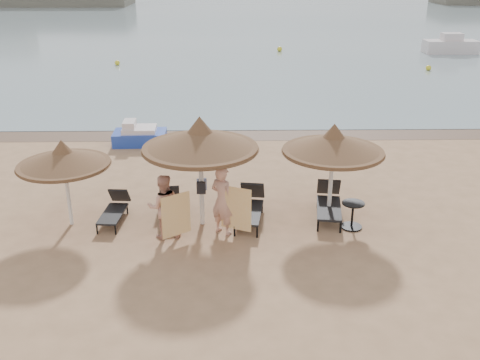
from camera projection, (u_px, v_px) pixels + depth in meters
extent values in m
plane|color=tan|center=(196.00, 248.00, 13.58)|extent=(160.00, 160.00, 0.00)
cube|color=slate|center=(224.00, 4.00, 87.49)|extent=(200.00, 140.00, 0.03)
cube|color=brown|center=(209.00, 135.00, 22.26)|extent=(200.00, 1.60, 0.01)
cube|color=silver|center=(450.00, 47.00, 41.41)|extent=(4.00, 1.60, 1.00)
cube|color=silver|center=(452.00, 37.00, 41.12)|extent=(1.50, 1.00, 0.60)
cylinder|color=silver|center=(68.00, 195.00, 14.45)|extent=(0.10, 0.10, 1.79)
cone|color=brown|center=(63.00, 157.00, 14.04)|extent=(2.47, 2.47, 0.47)
cone|color=brown|center=(62.00, 147.00, 13.93)|extent=(0.60, 0.60, 0.38)
cylinder|color=brown|center=(64.00, 165.00, 14.12)|extent=(2.42, 2.42, 0.09)
cylinder|color=silver|center=(201.00, 186.00, 14.39)|extent=(0.13, 0.13, 2.24)
cone|color=brown|center=(200.00, 138.00, 13.88)|extent=(3.10, 3.10, 0.59)
cone|color=brown|center=(200.00, 125.00, 13.74)|extent=(0.75, 0.75, 0.48)
cylinder|color=brown|center=(200.00, 148.00, 13.98)|extent=(3.03, 3.03, 0.11)
cylinder|color=silver|center=(330.00, 185.00, 14.80)|extent=(0.12, 0.12, 2.02)
cone|color=brown|center=(333.00, 143.00, 14.33)|extent=(2.79, 2.79, 0.53)
cone|color=brown|center=(334.00, 131.00, 14.21)|extent=(0.67, 0.67, 0.43)
cylinder|color=brown|center=(333.00, 151.00, 14.43)|extent=(2.73, 2.73, 0.10)
cylinder|color=black|center=(97.00, 230.00, 14.21)|extent=(0.04, 0.04, 0.25)
cylinder|color=black|center=(116.00, 230.00, 14.18)|extent=(0.04, 0.04, 0.25)
cylinder|color=black|center=(110.00, 210.00, 15.36)|extent=(0.04, 0.04, 0.25)
cylinder|color=black|center=(127.00, 210.00, 15.33)|extent=(0.04, 0.04, 0.25)
cube|color=black|center=(113.00, 214.00, 14.75)|extent=(0.65, 1.37, 0.05)
cube|color=black|center=(120.00, 195.00, 15.39)|extent=(0.58, 0.42, 0.50)
cylinder|color=black|center=(162.00, 228.00, 14.32)|extent=(0.05, 0.05, 0.26)
cylinder|color=black|center=(181.00, 226.00, 14.38)|extent=(0.05, 0.05, 0.26)
cylinder|color=black|center=(161.00, 207.00, 15.48)|extent=(0.05, 0.05, 0.26)
cylinder|color=black|center=(179.00, 206.00, 15.55)|extent=(0.05, 0.05, 0.26)
cube|color=black|center=(171.00, 211.00, 14.92)|extent=(0.74, 1.43, 0.05)
cube|color=black|center=(169.00, 192.00, 15.57)|extent=(0.61, 0.45, 0.52)
cylinder|color=black|center=(234.00, 231.00, 14.08)|extent=(0.05, 0.05, 0.30)
cylinder|color=black|center=(257.00, 232.00, 14.02)|extent=(0.05, 0.05, 0.30)
cylinder|color=black|center=(241.00, 207.00, 15.46)|extent=(0.05, 0.05, 0.30)
cylinder|color=black|center=(262.00, 208.00, 15.39)|extent=(0.05, 0.05, 0.30)
cube|color=black|center=(249.00, 212.00, 14.72)|extent=(0.89, 1.68, 0.06)
cube|color=black|center=(253.00, 190.00, 15.48)|extent=(0.72, 0.54, 0.61)
cylinder|color=black|center=(318.00, 226.00, 14.33)|extent=(0.05, 0.05, 0.30)
cylinder|color=black|center=(340.00, 228.00, 14.26)|extent=(0.05, 0.05, 0.30)
cylinder|color=black|center=(318.00, 203.00, 15.70)|extent=(0.05, 0.05, 0.30)
cylinder|color=black|center=(338.00, 204.00, 15.63)|extent=(0.05, 0.05, 0.30)
cube|color=black|center=(329.00, 208.00, 14.96)|extent=(0.89, 1.68, 0.06)
cube|color=black|center=(329.00, 187.00, 15.72)|extent=(0.72, 0.54, 0.61)
cylinder|color=black|center=(351.00, 227.00, 14.60)|extent=(0.57, 0.57, 0.04)
cylinder|color=black|center=(352.00, 215.00, 14.47)|extent=(0.06, 0.06, 0.69)
cylinder|color=black|center=(353.00, 203.00, 14.33)|extent=(0.61, 0.61, 0.03)
imported|color=tan|center=(163.00, 202.00, 13.74)|extent=(1.02, 0.75, 2.02)
imported|color=tan|center=(222.00, 195.00, 13.90)|extent=(1.21, 1.14, 2.21)
cube|color=orange|center=(176.00, 215.00, 13.51)|extent=(0.69, 0.48, 1.15)
cube|color=orange|center=(236.00, 209.00, 13.78)|extent=(0.79, 0.37, 1.20)
cube|color=silver|center=(202.00, 184.00, 14.57)|extent=(0.28, 0.14, 0.33)
cube|color=black|center=(201.00, 188.00, 14.24)|extent=(0.24, 0.10, 0.34)
cube|color=#213FAC|center=(140.00, 138.00, 21.12)|extent=(2.08, 1.28, 0.51)
cube|color=silver|center=(139.00, 130.00, 21.00)|extent=(1.33, 1.07, 0.23)
cube|color=silver|center=(130.00, 125.00, 20.90)|extent=(0.49, 0.85, 0.33)
sphere|color=yellow|center=(117.00, 63.00, 36.82)|extent=(0.35, 0.35, 0.35)
sphere|color=yellow|center=(280.00, 49.00, 42.32)|extent=(0.40, 0.40, 0.40)
sphere|color=yellow|center=(428.00, 68.00, 35.09)|extent=(0.36, 0.36, 0.36)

